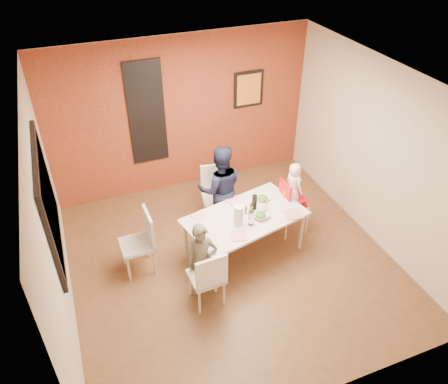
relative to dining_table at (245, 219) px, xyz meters
name	(u,v)px	position (x,y,z in m)	size (l,w,h in m)	color
ground	(231,261)	(-0.24, -0.10, -0.64)	(4.50, 4.50, 0.00)	brown
ceiling	(234,86)	(-0.24, -0.10, 2.06)	(4.50, 4.50, 0.02)	white
wall_back	(182,115)	(-0.24, 2.15, 0.71)	(4.50, 0.02, 2.70)	beige
wall_front	(326,317)	(-0.24, -2.35, 0.71)	(4.50, 0.02, 2.70)	beige
wall_left	(50,226)	(-2.49, -0.10, 0.71)	(0.02, 4.50, 2.70)	beige
wall_right	(376,154)	(2.01, -0.10, 0.71)	(0.02, 4.50, 2.70)	beige
brick_accent_wall	(182,116)	(-0.24, 2.13, 0.71)	(4.50, 0.02, 2.70)	maroon
picture_window_frame	(48,202)	(-2.46, 0.10, 0.91)	(0.05, 1.70, 1.30)	black
picture_window_pane	(49,202)	(-2.45, 0.10, 0.91)	(0.02, 1.55, 1.15)	black
glassblock_strip	(147,113)	(-0.84, 2.11, 0.86)	(0.55, 0.03, 1.70)	silver
glassblock_surround	(147,114)	(-0.84, 2.11, 0.86)	(0.60, 0.03, 1.76)	black
art_print_frame	(249,89)	(0.96, 2.11, 1.01)	(0.54, 0.03, 0.64)	black
art_print_canvas	(249,89)	(0.96, 2.09, 1.01)	(0.44, 0.01, 0.54)	orange
dining_table	(245,219)	(0.00, 0.00, 0.00)	(1.84, 1.28, 0.70)	silver
chair_near	(209,277)	(-0.81, -0.73, -0.13)	(0.44, 0.44, 0.90)	white
chair_far	(216,191)	(-0.09, 0.95, -0.10)	(0.51, 0.51, 0.96)	silver
chair_left	(142,239)	(-1.44, 0.25, -0.10)	(0.45, 0.45, 0.95)	silver
high_chair	(290,202)	(0.86, 0.23, -0.07)	(0.40, 0.40, 0.94)	red
child_near	(202,261)	(-0.82, -0.49, -0.07)	(0.41, 0.27, 1.13)	brown
child_far	(220,189)	(-0.11, 0.71, 0.09)	(0.71, 0.55, 1.46)	#161831
toddler	(294,184)	(0.88, 0.23, 0.25)	(0.33, 0.21, 0.67)	white
plate_near_left	(239,236)	(-0.25, -0.37, 0.07)	(0.21, 0.21, 0.01)	silver
plate_far_mid	(234,200)	(-0.01, 0.39, 0.07)	(0.21, 0.21, 0.01)	white
plate_near_right	(293,214)	(0.65, -0.22, 0.07)	(0.24, 0.24, 0.01)	silver
plate_far_left	(200,216)	(-0.60, 0.23, 0.07)	(0.20, 0.20, 0.01)	white
salad_bowl_a	(261,215)	(0.20, -0.10, 0.09)	(0.24, 0.24, 0.06)	white
salad_bowl_b	(263,198)	(0.40, 0.27, 0.09)	(0.20, 0.20, 0.05)	white
wine_bottle	(254,204)	(0.16, 0.05, 0.20)	(0.07, 0.07, 0.28)	black
wine_glass_a	(251,218)	(0.00, -0.19, 0.17)	(0.08, 0.08, 0.22)	silver
wine_glass_b	(266,207)	(0.30, -0.03, 0.16)	(0.07, 0.07, 0.20)	silver
paper_towel_roll	(238,215)	(-0.15, -0.12, 0.21)	(0.13, 0.13, 0.29)	silver
condiment_red	(251,207)	(0.12, 0.07, 0.14)	(0.04, 0.04, 0.15)	red
condiment_green	(252,211)	(0.11, 0.00, 0.13)	(0.03, 0.03, 0.13)	#2C6C24
condiment_brown	(246,210)	(0.03, 0.05, 0.13)	(0.03, 0.03, 0.13)	brown
sippy_cup	(285,194)	(0.74, 0.20, 0.11)	(0.06, 0.06, 0.10)	orange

